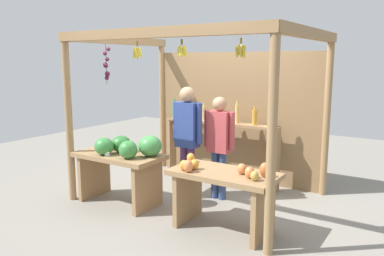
{
  "coord_description": "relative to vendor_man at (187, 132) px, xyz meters",
  "views": [
    {
      "loc": [
        2.85,
        -4.65,
        1.97
      ],
      "look_at": [
        0.0,
        -0.22,
        1.06
      ],
      "focal_mm": 36.33,
      "sensor_mm": 36.0,
      "label": 1
    }
  ],
  "objects": [
    {
      "name": "market_stall",
      "position": [
        0.14,
        0.6,
        0.42
      ],
      "size": [
        3.1,
        2.27,
        2.35
      ],
      "color": "#99754C",
      "rests_on": "ground"
    },
    {
      "name": "ground_plane",
      "position": [
        0.15,
        0.11,
        -0.97
      ],
      "size": [
        12.0,
        12.0,
        0.0
      ],
      "primitive_type": "plane",
      "color": "gray",
      "rests_on": "ground"
    },
    {
      "name": "vendor_man",
      "position": [
        0.0,
        0.0,
        0.0
      ],
      "size": [
        0.48,
        0.22,
        1.61
      ],
      "rotation": [
        0.0,
        0.0,
        0.18
      ],
      "color": "#572F60",
      "rests_on": "ground"
    },
    {
      "name": "fruit_counter_left",
      "position": [
        -0.59,
        -0.69,
        -0.31
      ],
      "size": [
        1.28,
        0.67,
        0.99
      ],
      "color": "#99754C",
      "rests_on": "ground"
    },
    {
      "name": "bottle_shelf_unit",
      "position": [
        0.03,
        0.92,
        -0.16
      ],
      "size": [
        1.99,
        0.22,
        1.36
      ],
      "color": "#99754C",
      "rests_on": "ground"
    },
    {
      "name": "fruit_counter_right",
      "position": [
        0.96,
        -0.7,
        -0.43
      ],
      "size": [
        1.25,
        0.64,
        0.87
      ],
      "color": "#99754C",
      "rests_on": "ground"
    },
    {
      "name": "vendor_woman",
      "position": [
        0.41,
        0.2,
        -0.09
      ],
      "size": [
        0.48,
        0.2,
        1.48
      ],
      "rotation": [
        0.0,
        0.0,
        -0.03
      ],
      "color": "navy",
      "rests_on": "ground"
    }
  ]
}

